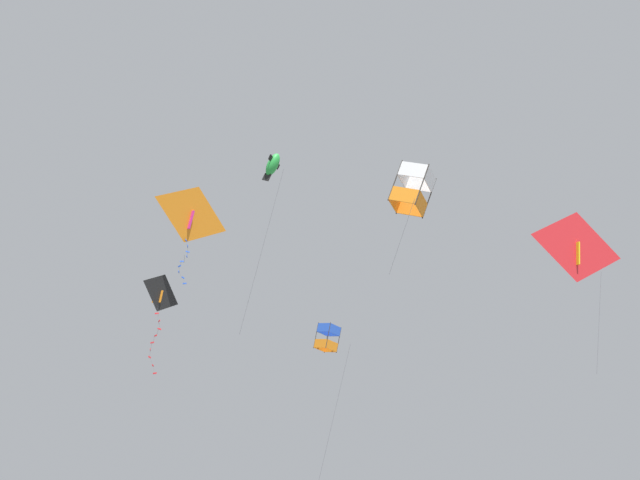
{
  "coord_description": "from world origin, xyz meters",
  "views": [
    {
      "loc": [
        -17.34,
        -27.96,
        6.1
      ],
      "look_at": [
        -0.76,
        3.75,
        25.05
      ],
      "focal_mm": 51.11,
      "sensor_mm": 36.0,
      "label": 1
    }
  ],
  "objects": [
    {
      "name": "kite_fish_near_right",
      "position": [
        -2.76,
        4.65,
        28.93
      ],
      "size": [
        1.86,
        1.41,
        9.38
      ],
      "rotation": [
        0.45,
        0.0,
        0.69
      ],
      "color": "green"
    },
    {
      "name": "kite_box_far_centre",
      "position": [
        4.28,
        3.66,
        29.04
      ],
      "size": [
        2.55,
        2.59,
        6.03
      ],
      "rotation": [
        0.37,
        0.0,
        0.73
      ],
      "color": "white"
    },
    {
      "name": "kite_box_near_left",
      "position": [
        1.05,
        6.46,
        21.61
      ],
      "size": [
        1.84,
        1.65,
        9.24
      ],
      "rotation": [
        0.25,
        0.0,
        0.37
      ],
      "color": "blue"
    },
    {
      "name": "kite_delta_highest",
      "position": [
        5.93,
        -4.84,
        22.3
      ],
      "size": [
        3.18,
        1.3,
        6.42
      ],
      "rotation": [
        0.19,
        0.0,
        -0.01
      ],
      "color": "red"
    },
    {
      "name": "kite_delta_mid_left",
      "position": [
        -6.21,
        5.68,
        25.85
      ],
      "size": [
        2.95,
        1.57,
        4.2
      ],
      "rotation": [
        0.28,
        0.0,
        0.36
      ],
      "color": "orange"
    },
    {
      "name": "kite_delta_upper_right",
      "position": [
        -6.87,
        6.98,
        22.41
      ],
      "size": [
        1.65,
        1.35,
        4.24
      ],
      "rotation": [
        0.15,
        0.0,
        0.66
      ],
      "color": "black"
    }
  ]
}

